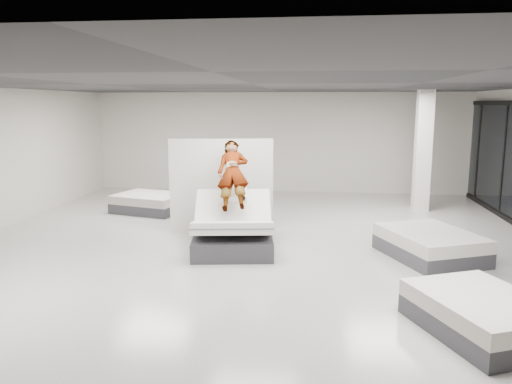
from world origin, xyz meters
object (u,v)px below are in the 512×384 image
remote (244,198)px  divider_panel (222,186)px  flat_bed_right_near (483,315)px  flat_bed_left_far (150,203)px  hero_bed (233,230)px  flat_bed_right_far (430,245)px  person (233,184)px  column (423,151)px

remote → divider_panel: (-0.69, 1.33, 0.01)m
flat_bed_right_near → flat_bed_left_far: bearing=135.3°
remote → divider_panel: bearing=109.2°
hero_bed → flat_bed_right_far: (3.75, -0.14, -0.13)m
person → flat_bed_right_near: 5.28m
divider_panel → column: size_ratio=0.72×
hero_bed → remote: bearing=-1.1°
hero_bed → column: bearing=43.5°
flat_bed_right_far → flat_bed_right_near: size_ratio=1.05×
divider_panel → flat_bed_left_far: bearing=130.6°
hero_bed → flat_bed_right_far: size_ratio=0.99×
divider_panel → flat_bed_right_far: (4.22, -1.47, -0.79)m
person → flat_bed_right_near: person is taller
remote → flat_bed_right_far: bearing=-10.5°
divider_panel → flat_bed_right_near: 6.26m
person → remote: person is taller
divider_panel → flat_bed_right_near: divider_panel is taller
person → divider_panel: bearing=104.4°
hero_bed → divider_panel: divider_panel is taller
person → hero_bed: bearing=-90.0°
remote → divider_panel: size_ratio=0.06×
person → remote: bearing=-57.8°
divider_panel → flat_bed_right_far: size_ratio=1.03×
hero_bed → person: person is taller
hero_bed → flat_bed_right_near: 4.95m
flat_bed_right_near → flat_bed_left_far: (-6.48, 6.41, -0.00)m
flat_bed_right_far → column: (0.67, 4.34, 1.35)m
remote → flat_bed_right_near: bearing=-51.4°
person → divider_panel: 1.12m
flat_bed_right_near → column: size_ratio=0.66×
flat_bed_right_far → flat_bed_right_near: 3.13m
flat_bed_left_far → person: bearing=-46.1°
hero_bed → divider_panel: bearing=109.6°
flat_bed_right_far → divider_panel: bearing=160.8°
hero_bed → divider_panel: (-0.47, 1.33, 0.66)m
remote → divider_panel: 1.50m
remote → column: 5.97m
person → flat_bed_left_far: (-2.72, 2.83, -1.01)m
hero_bed → remote: hero_bed is taller
hero_bed → flat_bed_right_near: size_ratio=1.05×
remote → flat_bed_left_far: remote is taller
flat_bed_left_far → flat_bed_right_near: bearing=-44.7°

